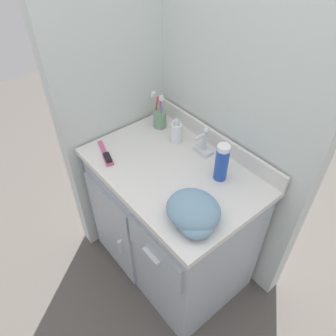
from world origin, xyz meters
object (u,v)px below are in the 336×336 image
at_px(soap_dispenser, 176,132).
at_px(hairbrush, 106,156).
at_px(shaving_cream_can, 222,163).
at_px(hand_towel, 194,213).
at_px(toothbrush_cup, 160,118).

relative_size(soap_dispenser, hairbrush, 0.68).
xyz_separation_m(shaving_cream_can, hand_towel, (0.11, -0.25, -0.04)).
distance_m(toothbrush_cup, hand_towel, 0.65).
height_order(soap_dispenser, hand_towel, soap_dispenser).
relative_size(hairbrush, hand_towel, 0.86).
xyz_separation_m(toothbrush_cup, soap_dispenser, (0.15, -0.02, 0.00)).
relative_size(toothbrush_cup, hand_towel, 0.89).
bearing_deg(hand_towel, soap_dispenser, 147.11).
height_order(shaving_cream_can, hairbrush, shaving_cream_can).
xyz_separation_m(toothbrush_cup, hand_towel, (0.58, -0.30, -0.00)).
bearing_deg(hand_towel, toothbrush_cup, 153.13).
height_order(toothbrush_cup, hand_towel, toothbrush_cup).
distance_m(soap_dispenser, hairbrush, 0.36).
bearing_deg(hairbrush, shaving_cream_can, 51.80).
bearing_deg(toothbrush_cup, soap_dispenser, -6.11).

